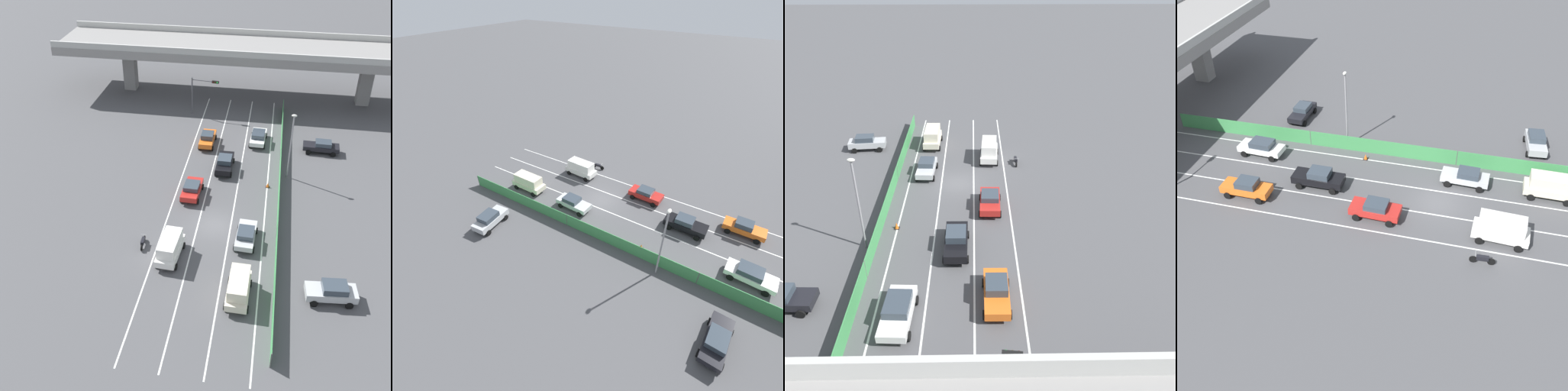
# 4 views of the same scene
# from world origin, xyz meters

# --- Properties ---
(ground_plane) EXTENTS (300.00, 300.00, 0.00)m
(ground_plane) POSITION_xyz_m (0.00, 0.00, 0.00)
(ground_plane) COLOR #4C4C4F
(lane_line_left_edge) EXTENTS (0.14, 49.04, 0.01)m
(lane_line_left_edge) POSITION_xyz_m (-4.98, 6.52, 0.00)
(lane_line_left_edge) COLOR silver
(lane_line_left_edge) RESTS_ON ground
(lane_line_mid_left) EXTENTS (0.14, 49.04, 0.01)m
(lane_line_mid_left) POSITION_xyz_m (-1.66, 6.52, 0.00)
(lane_line_mid_left) COLOR silver
(lane_line_mid_left) RESTS_ON ground
(lane_line_mid_right) EXTENTS (0.14, 49.04, 0.01)m
(lane_line_mid_right) POSITION_xyz_m (1.66, 6.52, 0.00)
(lane_line_mid_right) COLOR silver
(lane_line_mid_right) RESTS_ON ground
(lane_line_right_edge) EXTENTS (0.14, 49.04, 0.01)m
(lane_line_right_edge) POSITION_xyz_m (4.98, 6.52, 0.00)
(lane_line_right_edge) COLOR silver
(lane_line_right_edge) RESTS_ON ground
(green_fence) EXTENTS (0.10, 45.14, 1.58)m
(green_fence) POSITION_xyz_m (6.29, 6.52, 0.79)
(green_fence) COLOR #3D8E4C
(green_fence) RESTS_ON ground
(car_van_white) EXTENTS (2.26, 4.51, 2.25)m
(car_van_white) POSITION_xyz_m (-3.43, -5.49, 1.27)
(car_van_white) COLOR silver
(car_van_white) RESTS_ON ground
(car_sedan_white) EXTENTS (2.22, 4.55, 1.60)m
(car_sedan_white) POSITION_xyz_m (3.29, 18.08, 0.90)
(car_sedan_white) COLOR white
(car_sedan_white) RESTS_ON ground
(car_sedan_silver) EXTENTS (2.14, 4.37, 1.55)m
(car_sedan_silver) POSITION_xyz_m (3.34, -2.13, 0.86)
(car_sedan_silver) COLOR #B7BABC
(car_sedan_silver) RESTS_ON ground
(car_sedan_red) EXTENTS (2.15, 4.28, 1.57)m
(car_sedan_red) POSITION_xyz_m (-3.15, 4.74, 0.88)
(car_sedan_red) COLOR red
(car_sedan_red) RESTS_ON ground
(car_taxi_orange) EXTENTS (1.95, 4.41, 1.70)m
(car_taxi_orange) POSITION_xyz_m (-3.16, 16.51, 0.91)
(car_taxi_orange) COLOR orange
(car_taxi_orange) RESTS_ON ground
(car_van_cream) EXTENTS (2.13, 4.50, 2.21)m
(car_van_cream) POSITION_xyz_m (3.30, -9.47, 1.25)
(car_van_cream) COLOR beige
(car_van_cream) RESTS_ON ground
(car_sedan_black) EXTENTS (2.02, 4.69, 1.75)m
(car_sedan_black) POSITION_xyz_m (-0.24, 10.80, 0.94)
(car_sedan_black) COLOR black
(car_sedan_black) RESTS_ON ground
(motorcycle) EXTENTS (0.60, 1.95, 0.93)m
(motorcycle) POSITION_xyz_m (-6.36, -4.33, 0.46)
(motorcycle) COLOR black
(motorcycle) RESTS_ON ground
(parked_wagon_silver) EXTENTS (4.42, 2.31, 1.75)m
(parked_wagon_silver) POSITION_xyz_m (11.05, -8.43, 0.96)
(parked_wagon_silver) COLOR #B2B5B7
(parked_wagon_silver) RESTS_ON ground
(parked_sedan_dark) EXTENTS (4.51, 2.04, 1.57)m
(parked_sedan_dark) POSITION_xyz_m (11.30, 16.85, 0.87)
(parked_sedan_dark) COLOR black
(parked_sedan_dark) RESTS_ON ground
(street_lamp) EXTENTS (0.60, 0.36, 7.99)m
(street_lamp) POSITION_xyz_m (7.14, 10.33, 4.78)
(street_lamp) COLOR gray
(street_lamp) RESTS_ON ground
(traffic_cone) EXTENTS (0.47, 0.47, 0.61)m
(traffic_cone) POSITION_xyz_m (5.03, 7.82, 0.28)
(traffic_cone) COLOR orange
(traffic_cone) RESTS_ON ground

